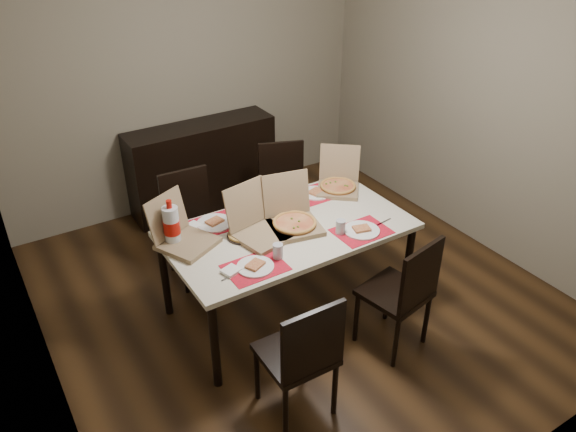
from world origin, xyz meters
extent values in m
cube|color=#3D2612|center=(0.00, 0.00, -0.01)|extent=(3.80, 4.00, 0.02)
cube|color=gray|center=(0.00, 2.01, 1.30)|extent=(3.80, 0.02, 2.60)
cube|color=gray|center=(-1.91, 0.00, 1.30)|extent=(0.02, 4.00, 2.60)
cube|color=gray|center=(1.91, 0.00, 1.30)|extent=(0.02, 4.00, 2.60)
cube|color=black|center=(0.00, 1.78, 0.45)|extent=(1.50, 0.40, 0.90)
cube|color=beige|center=(-0.15, -0.10, 0.73)|extent=(1.80, 1.00, 0.04)
cylinder|color=black|center=(-0.99, -0.54, 0.35)|extent=(0.06, 0.06, 0.71)
cylinder|color=black|center=(0.69, -0.54, 0.35)|extent=(0.06, 0.06, 0.71)
cylinder|color=black|center=(-0.99, 0.34, 0.35)|extent=(0.06, 0.06, 0.71)
cylinder|color=black|center=(0.69, 0.34, 0.35)|extent=(0.06, 0.06, 0.71)
cube|color=black|center=(-0.64, -0.97, 0.45)|extent=(0.43, 0.43, 0.04)
cube|color=black|center=(-0.64, -1.16, 0.70)|extent=(0.42, 0.04, 0.46)
cylinder|color=black|center=(-0.82, -1.15, 0.21)|extent=(0.04, 0.04, 0.43)
cylinder|color=black|center=(-0.46, -1.15, 0.21)|extent=(0.04, 0.04, 0.43)
cylinder|color=black|center=(-0.81, -0.79, 0.21)|extent=(0.04, 0.04, 0.43)
cylinder|color=black|center=(-0.45, -0.79, 0.21)|extent=(0.04, 0.04, 0.43)
cube|color=black|center=(0.28, -0.84, 0.45)|extent=(0.49, 0.49, 0.04)
cube|color=black|center=(0.32, -1.02, 0.70)|extent=(0.42, 0.11, 0.46)
cylinder|color=black|center=(0.14, -1.05, 0.21)|extent=(0.04, 0.04, 0.43)
cylinder|color=black|center=(0.49, -0.98, 0.21)|extent=(0.04, 0.04, 0.43)
cylinder|color=black|center=(0.07, -0.69, 0.21)|extent=(0.04, 0.04, 0.43)
cylinder|color=black|center=(0.43, -0.63, 0.21)|extent=(0.04, 0.04, 0.43)
cube|color=black|center=(-0.57, 0.67, 0.45)|extent=(0.44, 0.44, 0.04)
cube|color=black|center=(-0.56, 0.86, 0.70)|extent=(0.42, 0.05, 0.46)
cylinder|color=black|center=(-0.38, 0.85, 0.21)|extent=(0.04, 0.04, 0.43)
cylinder|color=black|center=(-0.74, 0.86, 0.21)|extent=(0.04, 0.04, 0.43)
cylinder|color=black|center=(-0.40, 0.49, 0.21)|extent=(0.04, 0.04, 0.43)
cylinder|color=black|center=(-0.76, 0.50, 0.21)|extent=(0.04, 0.04, 0.43)
cube|color=black|center=(0.36, 0.75, 0.45)|extent=(0.54, 0.54, 0.04)
cube|color=black|center=(0.42, 0.93, 0.70)|extent=(0.40, 0.18, 0.46)
cylinder|color=black|center=(0.59, 0.85, 0.21)|extent=(0.04, 0.04, 0.43)
cylinder|color=black|center=(0.25, 0.98, 0.21)|extent=(0.04, 0.04, 0.43)
cylinder|color=black|center=(0.46, 0.52, 0.21)|extent=(0.04, 0.04, 0.43)
cylinder|color=black|center=(0.12, 0.65, 0.21)|extent=(0.04, 0.04, 0.43)
cube|color=red|center=(-0.60, -0.41, 0.75)|extent=(0.40, 0.30, 0.00)
cylinder|color=white|center=(-0.60, -0.41, 0.76)|extent=(0.25, 0.25, 0.01)
cube|color=tan|center=(-0.60, -0.41, 0.78)|extent=(0.15, 0.13, 0.02)
cylinder|color=#ABAFB6|center=(-0.41, -0.40, 0.81)|extent=(0.07, 0.07, 0.11)
cube|color=#B2B2B7|center=(-0.75, -0.41, 0.75)|extent=(0.20, 0.04, 0.00)
cube|color=white|center=(-0.76, -0.37, 0.76)|extent=(0.13, 0.13, 0.02)
cube|color=red|center=(0.28, -0.43, 0.75)|extent=(0.40, 0.30, 0.00)
cylinder|color=white|center=(0.28, -0.43, 0.76)|extent=(0.27, 0.27, 0.01)
cube|color=tan|center=(0.28, -0.43, 0.78)|extent=(0.14, 0.12, 0.02)
cylinder|color=#ABAFB6|center=(0.13, -0.37, 0.81)|extent=(0.07, 0.07, 0.11)
cube|color=#B2B2B7|center=(0.48, -0.42, 0.75)|extent=(0.20, 0.04, 0.00)
cube|color=red|center=(-0.59, 0.23, 0.75)|extent=(0.40, 0.30, 0.00)
cylinder|color=white|center=(-0.59, 0.23, 0.76)|extent=(0.27, 0.27, 0.01)
cube|color=tan|center=(-0.59, 0.23, 0.78)|extent=(0.14, 0.12, 0.02)
cylinder|color=#ABAFB6|center=(-0.43, 0.17, 0.81)|extent=(0.07, 0.07, 0.11)
cube|color=#B2B2B7|center=(-0.76, 0.25, 0.75)|extent=(0.20, 0.04, 0.00)
cube|color=white|center=(-0.75, 0.27, 0.76)|extent=(0.13, 0.13, 0.02)
cube|color=red|center=(0.32, 0.22, 0.75)|extent=(0.40, 0.30, 0.00)
cylinder|color=white|center=(0.32, 0.22, 0.76)|extent=(0.25, 0.25, 0.01)
cube|color=tan|center=(0.32, 0.22, 0.78)|extent=(0.14, 0.12, 0.02)
cylinder|color=#ABAFB6|center=(0.16, 0.21, 0.81)|extent=(0.07, 0.07, 0.11)
cube|color=#B2B2B7|center=(0.48, 0.24, 0.75)|extent=(0.20, 0.04, 0.00)
cube|color=white|center=(-0.13, -0.08, 0.76)|extent=(0.14, 0.14, 0.02)
cube|color=#826A4B|center=(-0.11, -0.14, 0.77)|extent=(0.43, 0.43, 0.04)
cube|color=#826A4B|center=(-0.08, 0.04, 0.95)|extent=(0.37, 0.15, 0.33)
cylinder|color=tan|center=(-0.11, -0.14, 0.80)|extent=(0.37, 0.37, 0.02)
cube|color=#826A4B|center=(0.51, 0.17, 0.77)|extent=(0.47, 0.47, 0.03)
cube|color=#826A4B|center=(0.61, 0.29, 0.93)|extent=(0.30, 0.27, 0.30)
cylinder|color=tan|center=(0.51, 0.17, 0.79)|extent=(0.40, 0.40, 0.02)
cube|color=#826A4B|center=(-0.87, 0.07, 0.77)|extent=(0.46, 0.46, 0.03)
cube|color=#826A4B|center=(-0.95, 0.22, 0.94)|extent=(0.35, 0.22, 0.31)
cube|color=#826A4B|center=(-0.37, -0.12, 0.77)|extent=(0.43, 0.43, 0.04)
cube|color=#826A4B|center=(-0.41, 0.05, 0.95)|extent=(0.37, 0.15, 0.33)
cylinder|color=black|center=(-0.49, -0.03, 0.76)|extent=(0.23, 0.23, 0.01)
cylinder|color=#BA9247|center=(-0.49, -0.03, 0.77)|extent=(0.21, 0.21, 0.02)
imported|color=white|center=(-0.11, 0.03, 0.76)|extent=(0.14, 0.14, 0.03)
cylinder|color=silver|center=(-0.95, 0.15, 0.90)|extent=(0.11, 0.11, 0.29)
cylinder|color=#B41108|center=(-0.95, 0.15, 0.89)|extent=(0.12, 0.12, 0.10)
cylinder|color=#B41108|center=(-0.95, 0.15, 1.07)|extent=(0.04, 0.04, 0.06)
camera|label=1|loc=(-2.02, -3.09, 2.95)|focal=35.00mm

